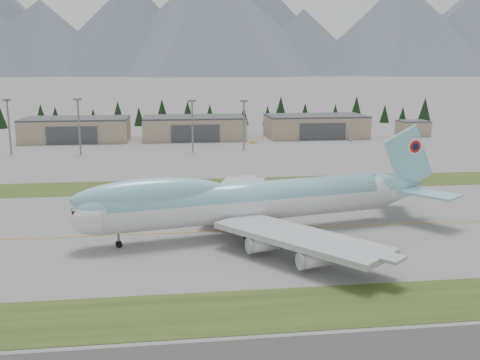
{
  "coord_description": "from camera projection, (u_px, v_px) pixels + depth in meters",
  "views": [
    {
      "loc": [
        -25.77,
        -107.34,
        33.74
      ],
      "look_at": [
        -10.23,
        13.57,
        8.0
      ],
      "focal_mm": 40.0,
      "sensor_mm": 36.0,
      "label": 1
    }
  ],
  "objects": [
    {
      "name": "ground",
      "position": [
        295.0,
        228.0,
        114.35
      ],
      "size": [
        7000.0,
        7000.0,
        0.0
      ],
      "primitive_type": "plane",
      "color": "slate",
      "rests_on": "ground"
    },
    {
      "name": "grass_strip_near",
      "position": [
        355.0,
        305.0,
        77.48
      ],
      "size": [
        400.0,
        14.0,
        0.08
      ],
      "primitive_type": "cube",
      "color": "#2D4518",
      "rests_on": "ground"
    },
    {
      "name": "grass_strip_far",
      "position": [
        261.0,
        184.0,
        158.02
      ],
      "size": [
        400.0,
        18.0,
        0.08
      ],
      "primitive_type": "cube",
      "color": "#2D4518",
      "rests_on": "ground"
    },
    {
      "name": "taxiway_line_main",
      "position": [
        295.0,
        228.0,
        114.35
      ],
      "size": [
        400.0,
        0.4,
        0.02
      ],
      "primitive_type": "cube",
      "color": "gold",
      "rests_on": "ground"
    },
    {
      "name": "boeing_747_freighter",
      "position": [
        249.0,
        201.0,
        109.32
      ],
      "size": [
        81.3,
        68.52,
        21.32
      ],
      "rotation": [
        0.0,
        0.0,
        0.2
      ],
      "color": "silver",
      "rests_on": "ground"
    },
    {
      "name": "hangar_left",
      "position": [
        76.0,
        129.0,
        249.98
      ],
      "size": [
        48.0,
        26.6,
        10.8
      ],
      "color": "tan",
      "rests_on": "ground"
    },
    {
      "name": "hangar_center",
      "position": [
        194.0,
        128.0,
        256.84
      ],
      "size": [
        48.0,
        26.6,
        10.8
      ],
      "color": "tan",
      "rests_on": "ground"
    },
    {
      "name": "hangar_right",
      "position": [
        315.0,
        126.0,
        264.32
      ],
      "size": [
        48.0,
        26.6,
        10.8
      ],
      "color": "tan",
      "rests_on": "ground"
    },
    {
      "name": "control_shed",
      "position": [
        413.0,
        128.0,
        269.04
      ],
      "size": [
        14.0,
        12.0,
        7.6
      ],
      "color": "tan",
      "rests_on": "ground"
    },
    {
      "name": "floodlight_masts",
      "position": [
        131.0,
        115.0,
        212.76
      ],
      "size": [
        96.17,
        7.32,
        22.03
      ],
      "color": "slate",
      "rests_on": "ground"
    },
    {
      "name": "service_vehicle_a",
      "position": [
        192.0,
        142.0,
        245.18
      ],
      "size": [
        1.76,
        3.23,
        1.04
      ],
      "primitive_type": "imported",
      "rotation": [
        0.0,
        0.0,
        -0.18
      ],
      "color": "white",
      "rests_on": "ground"
    },
    {
      "name": "service_vehicle_b",
      "position": [
        253.0,
        143.0,
        243.31
      ],
      "size": [
        3.77,
        1.48,
        1.23
      ],
      "primitive_type": "imported",
      "rotation": [
        0.0,
        0.0,
        1.62
      ],
      "color": "yellow",
      "rests_on": "ground"
    },
    {
      "name": "service_vehicle_c",
      "position": [
        350.0,
        141.0,
        251.08
      ],
      "size": [
        2.11,
        3.88,
        1.06
      ],
      "primitive_type": "imported",
      "rotation": [
        0.0,
        0.0,
        -0.18
      ],
      "color": "#B0B0B5",
      "rests_on": "ground"
    },
    {
      "name": "conifer_belt",
      "position": [
        214.0,
        113.0,
        318.33
      ],
      "size": [
        276.3,
        15.95,
        16.93
      ],
      "color": "black",
      "rests_on": "ground"
    },
    {
      "name": "mountain_ridge_front",
      "position": [
        197.0,
        21.0,
        2244.16
      ],
      "size": [
        4316.45,
        1246.99,
        515.49
      ],
      "color": "#4C5466",
      "rests_on": "ground"
    },
    {
      "name": "mountain_ridge_rear",
      "position": [
        195.0,
        28.0,
        2893.12
      ],
      "size": [
        4394.06,
        964.99,
        482.49
      ],
      "color": "#4C5466",
      "rests_on": "ground"
    }
  ]
}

